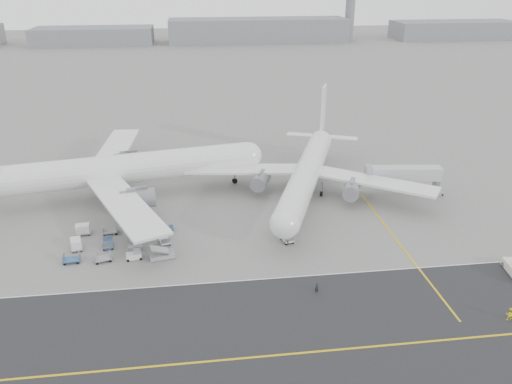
{
  "coord_description": "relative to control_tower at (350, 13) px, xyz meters",
  "views": [
    {
      "loc": [
        -2.47,
        -62.72,
        41.09
      ],
      "look_at": [
        7.06,
        12.0,
        7.58
      ],
      "focal_mm": 35.0,
      "sensor_mm": 36.0,
      "label": 1
    }
  ],
  "objects": [
    {
      "name": "ground",
      "position": [
        -100.0,
        -265.0,
        -16.25
      ],
      "size": [
        700.0,
        700.0,
        0.0
      ],
      "primitive_type": "plane",
      "color": "gray",
      "rests_on": "ground"
    },
    {
      "name": "taxiway",
      "position": [
        -94.98,
        -282.98,
        -16.24
      ],
      "size": [
        220.0,
        59.0,
        0.03
      ],
      "color": "#28282A",
      "rests_on": "ground"
    },
    {
      "name": "horizon_buildings",
      "position": [
        -70.0,
        -5.0,
        -16.25
      ],
      "size": [
        520.0,
        28.0,
        28.0
      ],
      "primitive_type": null,
      "color": "slate",
      "rests_on": "ground"
    },
    {
      "name": "control_tower",
      "position": [
        0.0,
        0.0,
        0.0
      ],
      "size": [
        7.0,
        7.0,
        31.25
      ],
      "color": "slate",
      "rests_on": "ground"
    },
    {
      "name": "airliner_a",
      "position": [
        -117.66,
        -235.07,
        -10.41
      ],
      "size": [
        58.35,
        57.25,
        20.28
      ],
      "rotation": [
        0.0,
        0.0,
        1.75
      ],
      "color": "white",
      "rests_on": "ground"
    },
    {
      "name": "airliner_b",
      "position": [
        -80.97,
        -238.86,
        -11.22
      ],
      "size": [
        47.19,
        48.13,
        17.43
      ],
      "rotation": [
        0.0,
        0.0,
        -0.38
      ],
      "color": "white",
      "rests_on": "ground"
    },
    {
      "name": "jet_bridge",
      "position": [
        -61.74,
        -240.68,
        -12.12
      ],
      "size": [
        15.87,
        4.72,
        5.93
      ],
      "rotation": [
        0.0,
        0.0,
        -0.12
      ],
      "color": "gray",
      "rests_on": "ground"
    },
    {
      "name": "gse_cluster",
      "position": [
        -115.24,
        -254.71,
        -16.25
      ],
      "size": [
        24.03,
        19.75,
        1.94
      ],
      "primitive_type": null,
      "rotation": [
        0.0,
        0.0,
        0.17
      ],
      "color": "#97989D",
      "rests_on": "ground"
    },
    {
      "name": "stray_dolly",
      "position": [
        -88.25,
        -256.83,
        -16.25
      ],
      "size": [
        2.07,
        2.78,
        1.53
      ],
      "primitive_type": null,
      "rotation": [
        0.0,
        0.0,
        0.23
      ],
      "color": "silver",
      "rests_on": "ground"
    },
    {
      "name": "ground_crew_a",
      "position": [
        -86.77,
        -271.5,
        -15.47
      ],
      "size": [
        0.57,
        0.38,
        1.56
      ],
      "primitive_type": "imported",
      "rotation": [
        0.0,
        0.0,
        0.01
      ],
      "color": "black",
      "rests_on": "ground"
    },
    {
      "name": "ground_crew_b",
      "position": [
        -63.72,
        -280.3,
        -15.38
      ],
      "size": [
        0.94,
        0.79,
        1.75
      ],
      "primitive_type": "imported",
      "rotation": [
        0.0,
        0.0,
        2.98
      ],
      "color": "yellow",
      "rests_on": "ground"
    }
  ]
}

